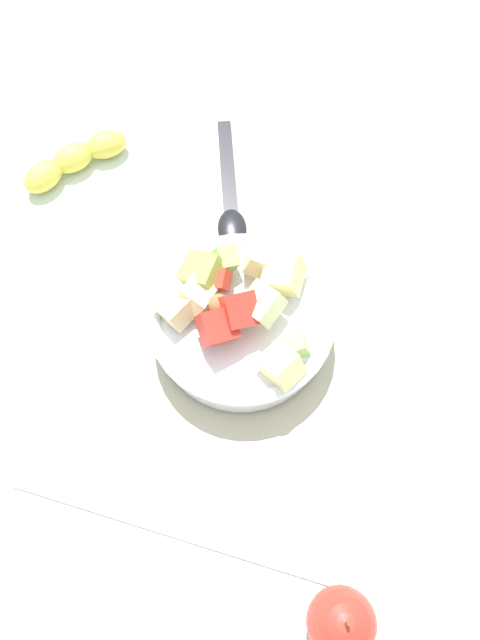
{
  "coord_description": "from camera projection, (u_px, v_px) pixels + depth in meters",
  "views": [
    {
      "loc": [
        0.28,
        0.08,
        0.7
      ],
      "look_at": [
        0.0,
        -0.0,
        0.04
      ],
      "focal_mm": 36.5,
      "sensor_mm": 36.0,
      "label": 1
    }
  ],
  "objects": [
    {
      "name": "salad_bowl",
      "position": [
        239.0,
        320.0,
        0.73
      ],
      "size": [
        0.21,
        0.21,
        0.1
      ],
      "color": "white",
      "rests_on": "placemat"
    },
    {
      "name": "whole_apple",
      "position": [
        341.0,
        623.0,
        0.61
      ],
      "size": [
        0.07,
        0.07,
        0.08
      ],
      "color": "red",
      "rests_on": "ground_plane"
    },
    {
      "name": "placemat",
      "position": [
        241.0,
        334.0,
        0.76
      ],
      "size": [
        0.48,
        0.37,
        0.01
      ],
      "primitive_type": "cube",
      "color": "#BCB299",
      "rests_on": "ground_plane"
    },
    {
      "name": "banana_whole",
      "position": [
        74.0,
        159.0,
        0.85
      ],
      "size": [
        0.14,
        0.12,
        0.04
      ],
      "color": "yellow",
      "rests_on": "ground_plane"
    },
    {
      "name": "serving_spoon",
      "position": [
        230.0,
        204.0,
        0.83
      ],
      "size": [
        0.2,
        0.09,
        0.01
      ],
      "color": "black",
      "rests_on": "placemat"
    },
    {
      "name": "ground_plane",
      "position": [
        241.0,
        335.0,
        0.76
      ],
      "size": [
        2.4,
        2.4,
        0.0
      ],
      "primitive_type": "plane",
      "color": "silver"
    }
  ]
}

